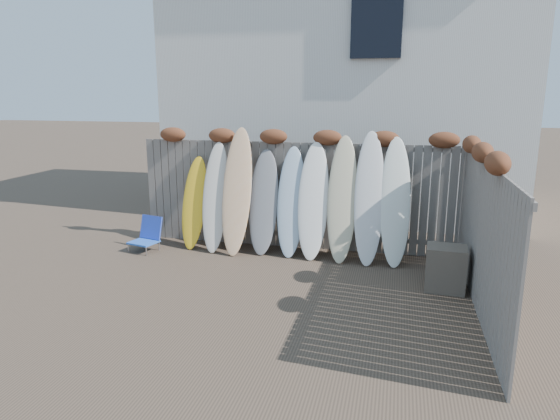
% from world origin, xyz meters
% --- Properties ---
extents(ground, '(80.00, 80.00, 0.00)m').
position_xyz_m(ground, '(0.00, 0.00, 0.00)').
color(ground, '#493A2D').
extents(back_fence, '(6.05, 0.28, 2.24)m').
position_xyz_m(back_fence, '(0.06, 2.39, 1.18)').
color(back_fence, slate).
rests_on(back_fence, ground).
extents(right_fence, '(0.28, 4.40, 2.24)m').
position_xyz_m(right_fence, '(2.99, 0.25, 1.14)').
color(right_fence, slate).
rests_on(right_fence, ground).
extents(house, '(8.50, 5.50, 6.33)m').
position_xyz_m(house, '(0.50, 6.50, 3.20)').
color(house, silver).
rests_on(house, ground).
extents(beach_chair, '(0.57, 0.60, 0.63)m').
position_xyz_m(beach_chair, '(-2.65, 1.58, 0.29)').
color(beach_chair, blue).
rests_on(beach_chair, ground).
extents(wooden_crate, '(0.61, 0.52, 0.67)m').
position_xyz_m(wooden_crate, '(2.63, 0.83, 0.34)').
color(wooden_crate, '#736156').
rests_on(wooden_crate, ground).
extents(lattice_panel, '(0.11, 1.15, 1.73)m').
position_xyz_m(lattice_panel, '(3.05, 1.14, 0.86)').
color(lattice_panel, brown).
rests_on(lattice_panel, ground).
extents(surfboard_0, '(0.52, 0.65, 1.72)m').
position_xyz_m(surfboard_0, '(-1.86, 2.01, 0.86)').
color(surfboard_0, yellow).
rests_on(surfboard_0, ground).
extents(surfboard_1, '(0.52, 0.73, 2.00)m').
position_xyz_m(surfboard_1, '(-1.41, 1.95, 1.00)').
color(surfboard_1, beige).
rests_on(surfboard_1, ground).
extents(surfboard_2, '(0.55, 0.81, 2.28)m').
position_xyz_m(surfboard_2, '(-0.98, 1.91, 1.14)').
color(surfboard_2, '#ECA882').
rests_on(surfboard_2, ground).
extents(surfboard_3, '(0.57, 0.69, 1.88)m').
position_xyz_m(surfboard_3, '(-0.50, 2.01, 0.94)').
color(surfboard_3, slate).
rests_on(surfboard_3, ground).
extents(surfboard_4, '(0.53, 0.72, 1.95)m').
position_xyz_m(surfboard_4, '(0.02, 1.99, 0.97)').
color(surfboard_4, '#A6BFD5').
rests_on(surfboard_4, ground).
extents(surfboard_5, '(0.56, 0.74, 2.04)m').
position_xyz_m(surfboard_5, '(0.43, 1.95, 1.02)').
color(surfboard_5, white).
rests_on(surfboard_5, ground).
extents(surfboard_6, '(0.53, 0.78, 2.16)m').
position_xyz_m(surfboard_6, '(0.94, 1.93, 1.08)').
color(surfboard_6, beige).
rests_on(surfboard_6, ground).
extents(surfboard_7, '(0.55, 0.82, 2.25)m').
position_xyz_m(surfboard_7, '(1.40, 1.92, 1.13)').
color(surfboard_7, silver).
rests_on(surfboard_7, ground).
extents(surfboard_8, '(0.58, 0.81, 2.16)m').
position_xyz_m(surfboard_8, '(1.85, 1.93, 1.08)').
color(surfboard_8, white).
rests_on(surfboard_8, ground).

